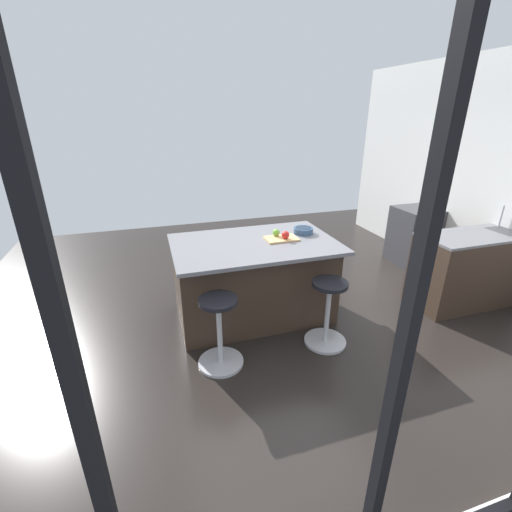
# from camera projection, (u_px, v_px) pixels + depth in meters

# --- Properties ---
(ground_plane) EXTENTS (7.67, 7.67, 0.00)m
(ground_plane) POSITION_uv_depth(u_px,v_px,m) (276.00, 306.00, 4.41)
(ground_plane) COLOR black
(interior_partition_left) EXTENTS (0.15, 5.48, 2.99)m
(interior_partition_left) POSITION_uv_depth(u_px,v_px,m) (485.00, 175.00, 4.65)
(interior_partition_left) COLOR silver
(interior_partition_left) RESTS_ON ground_plane
(sink_cabinet) EXTENTS (1.90, 0.60, 1.20)m
(sink_cabinet) POSITION_uv_depth(u_px,v_px,m) (486.00, 266.00, 4.41)
(sink_cabinet) COLOR #38281E
(sink_cabinet) RESTS_ON ground_plane
(oven_range) EXTENTS (0.60, 0.61, 0.89)m
(oven_range) POSITION_uv_depth(u_px,v_px,m) (414.00, 235.00, 5.56)
(oven_range) COLOR #38383D
(oven_range) RESTS_ON ground_plane
(kitchen_island) EXTENTS (1.80, 1.16, 0.95)m
(kitchen_island) POSITION_uv_depth(u_px,v_px,m) (253.00, 279.00, 4.04)
(kitchen_island) COLOR #38281E
(kitchen_island) RESTS_ON ground_plane
(stool_by_window) EXTENTS (0.44, 0.44, 0.72)m
(stool_by_window) POSITION_uv_depth(u_px,v_px,m) (327.00, 315.00, 3.58)
(stool_by_window) COLOR #B7B7BC
(stool_by_window) RESTS_ON ground_plane
(stool_middle) EXTENTS (0.44, 0.44, 0.72)m
(stool_middle) POSITION_uv_depth(u_px,v_px,m) (220.00, 334.00, 3.27)
(stool_middle) COLOR #B7B7BC
(stool_middle) RESTS_ON ground_plane
(cutting_board) EXTENTS (0.36, 0.24, 0.02)m
(cutting_board) POSITION_uv_depth(u_px,v_px,m) (281.00, 239.00, 3.90)
(cutting_board) COLOR tan
(cutting_board) RESTS_ON kitchen_island
(apple_green) EXTENTS (0.08, 0.08, 0.08)m
(apple_green) POSITION_uv_depth(u_px,v_px,m) (276.00, 233.00, 3.94)
(apple_green) COLOR #609E2D
(apple_green) RESTS_ON cutting_board
(apple_red) EXTENTS (0.09, 0.09, 0.09)m
(apple_red) POSITION_uv_depth(u_px,v_px,m) (285.00, 235.00, 3.85)
(apple_red) COLOR red
(apple_red) RESTS_ON cutting_board
(fruit_bowl) EXTENTS (0.23, 0.23, 0.07)m
(fruit_bowl) POSITION_uv_depth(u_px,v_px,m) (303.00, 230.00, 4.08)
(fruit_bowl) COLOR #334C6B
(fruit_bowl) RESTS_ON kitchen_island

